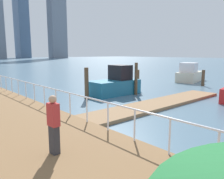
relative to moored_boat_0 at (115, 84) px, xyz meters
name	(u,v)px	position (x,y,z in m)	size (l,w,h in m)	color
ground_plane	(44,91)	(-3.50, 5.50, -0.80)	(300.00, 300.00, 0.00)	slate
floating_dock	(156,104)	(-0.76, -4.61, -0.71)	(12.47, 2.00, 0.18)	#93704C
boardwalk_railing	(78,100)	(-6.65, -4.87, 0.41)	(0.06, 25.40, 1.08)	white
dock_piling_0	(136,79)	(1.13, -1.16, 0.45)	(0.24, 0.24, 2.50)	brown
dock_piling_1	(203,78)	(9.68, -2.37, -0.01)	(0.31, 0.31, 1.59)	brown
dock_piling_2	(87,83)	(-2.79, -0.03, 0.32)	(0.29, 0.29, 2.24)	brown
dock_piling_3	(138,80)	(3.13, 0.44, 0.08)	(0.26, 0.26, 1.77)	brown
moored_boat_0	(115,84)	(0.00, 0.00, 0.00)	(4.09, 2.04, 2.31)	#1E6B8C
moored_boat_2	(190,74)	(12.06, 0.44, 0.00)	(5.03, 3.10, 2.17)	beige
pedestrian_1	(54,124)	(-9.05, -7.34, 0.47)	(0.24, 0.37, 1.69)	#333338
skyline_tower_6	(56,3)	(59.68, 120.46, 33.84)	(10.70, 6.13, 69.29)	slate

